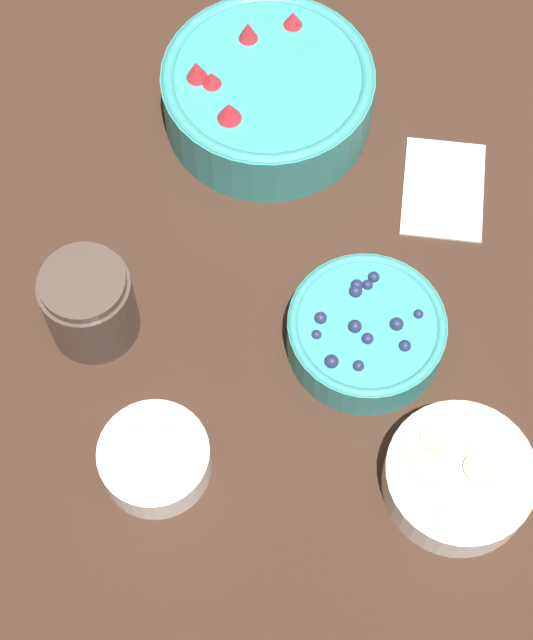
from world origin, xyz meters
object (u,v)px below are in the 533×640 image
bowl_cream (154,457)px  jar_chocolate (90,305)px  bowl_blueberries (366,331)px  bowl_strawberries (267,91)px  bowl_bananas (459,476)px

bowl_cream → jar_chocolate: (-0.16, -0.06, 0.02)m
bowl_blueberries → bowl_strawberries: bearing=-164.4°
bowl_cream → bowl_blueberries: bearing=119.1°
bowl_strawberries → bowl_bananas: (0.46, 0.16, -0.02)m
bowl_strawberries → bowl_blueberries: size_ratio=1.48×
bowl_blueberries → bowl_cream: bearing=-60.9°
bowl_blueberries → bowl_cream: size_ratio=1.49×
jar_chocolate → bowl_blueberries: bearing=82.1°
bowl_blueberries → jar_chocolate: bearing=-97.9°
jar_chocolate → bowl_strawberries: bearing=142.8°
bowl_cream → jar_chocolate: jar_chocolate is taller
bowl_strawberries → jar_chocolate: bearing=-37.2°
bowl_strawberries → bowl_bananas: 0.48m
bowl_strawberries → bowl_cream: size_ratio=2.20×
bowl_strawberries → bowl_blueberries: (0.30, 0.08, -0.02)m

